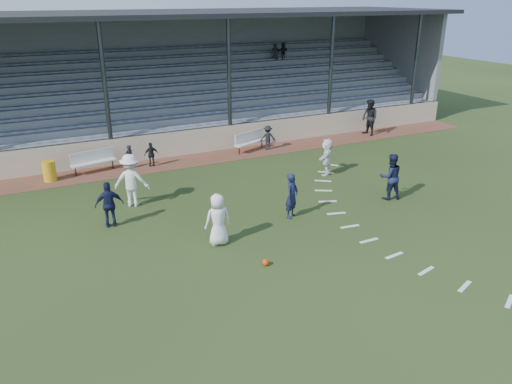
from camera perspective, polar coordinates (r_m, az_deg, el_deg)
ground at (r=15.13m, az=4.20°, el=-7.73°), size 90.00×90.00×0.00m
cinder_track at (r=24.02m, az=-8.43°, el=3.46°), size 34.00×2.00×0.02m
retaining_wall at (r=24.81m, az=-9.26°, el=5.42°), size 34.00×0.18×1.20m
bench_left at (r=23.40m, az=-18.11°, el=3.59°), size 2.04×0.87×0.95m
bench_right at (r=25.39m, az=-0.73°, el=6.04°), size 2.00×1.18×0.95m
trash_bin at (r=22.89m, az=-22.55°, el=2.25°), size 0.54×0.54×0.87m
football at (r=14.76m, az=1.11°, el=-8.04°), size 0.20×0.20×0.20m
player_white_lead at (r=15.69m, az=-4.38°, el=-3.15°), size 0.85×0.58×1.69m
player_navy_lead at (r=17.58m, az=4.13°, el=-0.42°), size 0.72×0.66×1.64m
player_navy_mid at (r=19.81m, az=15.12°, el=1.71°), size 1.02×0.88×1.82m
player_white_wing at (r=19.03m, az=-14.07°, el=1.30°), size 1.49×1.24×2.01m
player_navy_wing at (r=17.54m, az=-16.41°, el=-1.39°), size 0.98×0.49×1.61m
player_white_back at (r=22.08m, az=8.10°, el=4.03°), size 1.37×1.43×1.62m
official at (r=28.81m, az=12.86°, el=8.29°), size 0.82×1.02×2.01m
sub_left_near at (r=23.38m, az=-14.28°, el=3.93°), size 0.46×0.39×1.09m
sub_left_far at (r=23.42m, az=-11.87°, el=4.22°), size 0.66×0.28×1.13m
sub_right at (r=25.51m, az=1.34°, el=6.24°), size 0.89×0.64×1.24m
grandstand at (r=28.88m, az=-12.29°, el=10.77°), size 34.60×9.00×6.61m
penalty_arc at (r=17.37m, az=16.10°, el=-4.50°), size 3.89×14.63×0.01m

